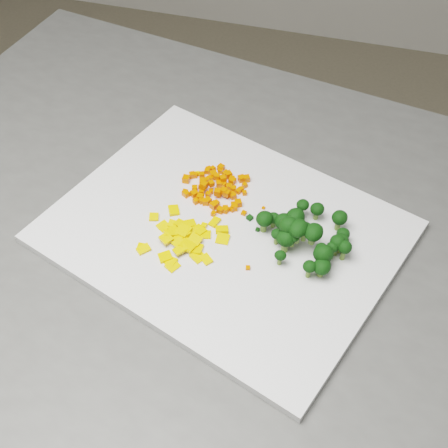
% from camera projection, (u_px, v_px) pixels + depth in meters
% --- Properties ---
extents(counter_block, '(1.23, 0.96, 0.90)m').
position_uv_depth(counter_block, '(221.00, 382.00, 1.20)').
color(counter_block, '#4B4B48').
rests_on(counter_block, ground).
extents(cutting_board, '(0.54, 0.48, 0.01)m').
position_uv_depth(cutting_board, '(224.00, 232.00, 0.86)').
color(cutting_board, silver).
rests_on(cutting_board, counter_block).
extents(carrot_pile, '(0.10, 0.10, 0.03)m').
position_uv_depth(carrot_pile, '(218.00, 184.00, 0.89)').
color(carrot_pile, '#E94C02').
rests_on(carrot_pile, cutting_board).
extents(pepper_pile, '(0.12, 0.12, 0.02)m').
position_uv_depth(pepper_pile, '(181.00, 237.00, 0.83)').
color(pepper_pile, '#FCB50D').
rests_on(pepper_pile, cutting_board).
extents(broccoli_pile, '(0.12, 0.12, 0.06)m').
position_uv_depth(broccoli_pile, '(305.00, 233.00, 0.81)').
color(broccoli_pile, black).
rests_on(broccoli_pile, cutting_board).
extents(carrot_cube_0, '(0.01, 0.01, 0.01)m').
position_uv_depth(carrot_cube_0, '(231.00, 195.00, 0.89)').
color(carrot_cube_0, '#E94C02').
rests_on(carrot_cube_0, carrot_pile).
extents(carrot_cube_1, '(0.01, 0.01, 0.01)m').
position_uv_depth(carrot_cube_1, '(186.00, 179.00, 0.91)').
color(carrot_cube_1, '#E94C02').
rests_on(carrot_cube_1, carrot_pile).
extents(carrot_cube_2, '(0.01, 0.01, 0.01)m').
position_uv_depth(carrot_cube_2, '(227.00, 193.00, 0.88)').
color(carrot_cube_2, '#E94C02').
rests_on(carrot_cube_2, carrot_pile).
extents(carrot_cube_3, '(0.01, 0.01, 0.01)m').
position_uv_depth(carrot_cube_3, '(186.00, 194.00, 0.89)').
color(carrot_cube_3, '#E94C02').
rests_on(carrot_cube_3, carrot_pile).
extents(carrot_cube_4, '(0.01, 0.01, 0.01)m').
position_uv_depth(carrot_cube_4, '(233.00, 205.00, 0.88)').
color(carrot_cube_4, '#E94C02').
rests_on(carrot_cube_4, carrot_pile).
extents(carrot_cube_5, '(0.01, 0.01, 0.01)m').
position_uv_depth(carrot_cube_5, '(246.00, 178.00, 0.91)').
color(carrot_cube_5, '#E94C02').
rests_on(carrot_cube_5, carrot_pile).
extents(carrot_cube_6, '(0.01, 0.01, 0.01)m').
position_uv_depth(carrot_cube_6, '(216.00, 203.00, 0.88)').
color(carrot_cube_6, '#E94C02').
rests_on(carrot_cube_6, carrot_pile).
extents(carrot_cube_7, '(0.01, 0.01, 0.01)m').
position_uv_depth(carrot_cube_7, '(204.00, 185.00, 0.89)').
color(carrot_cube_7, '#E94C02').
rests_on(carrot_cube_7, carrot_pile).
extents(carrot_cube_8, '(0.01, 0.01, 0.01)m').
position_uv_depth(carrot_cube_8, '(233.00, 196.00, 0.89)').
color(carrot_cube_8, '#E94C02').
rests_on(carrot_cube_8, carrot_pile).
extents(carrot_cube_9, '(0.01, 0.01, 0.01)m').
position_uv_depth(carrot_cube_9, '(232.00, 179.00, 0.91)').
color(carrot_cube_9, '#E94C02').
rests_on(carrot_cube_9, carrot_pile).
extents(carrot_cube_10, '(0.01, 0.01, 0.01)m').
position_uv_depth(carrot_cube_10, '(211.00, 184.00, 0.89)').
color(carrot_cube_10, '#E94C02').
rests_on(carrot_cube_10, carrot_pile).
extents(carrot_cube_11, '(0.01, 0.01, 0.01)m').
position_uv_depth(carrot_cube_11, '(238.00, 191.00, 0.89)').
color(carrot_cube_11, '#E94C02').
rests_on(carrot_cube_11, carrot_pile).
extents(carrot_cube_12, '(0.01, 0.01, 0.01)m').
position_uv_depth(carrot_cube_12, '(228.00, 175.00, 0.91)').
color(carrot_cube_12, '#E94C02').
rests_on(carrot_cube_12, carrot_pile).
extents(carrot_cube_13, '(0.01, 0.01, 0.01)m').
position_uv_depth(carrot_cube_13, '(196.00, 201.00, 0.88)').
color(carrot_cube_13, '#E94C02').
rests_on(carrot_cube_13, carrot_pile).
extents(carrot_cube_14, '(0.01, 0.01, 0.01)m').
position_uv_depth(carrot_cube_14, '(241.00, 189.00, 0.90)').
color(carrot_cube_14, '#E94C02').
rests_on(carrot_cube_14, carrot_pile).
extents(carrot_cube_15, '(0.01, 0.01, 0.01)m').
position_uv_depth(carrot_cube_15, '(195.00, 175.00, 0.92)').
color(carrot_cube_15, '#E94C02').
rests_on(carrot_cube_15, carrot_pile).
extents(carrot_cube_16, '(0.01, 0.01, 0.01)m').
position_uv_depth(carrot_cube_16, '(245.00, 193.00, 0.89)').
color(carrot_cube_16, '#E94C02').
rests_on(carrot_cube_16, carrot_pile).
extents(carrot_cube_17, '(0.01, 0.01, 0.01)m').
position_uv_depth(carrot_cube_17, '(207.00, 171.00, 0.92)').
color(carrot_cube_17, '#E94C02').
rests_on(carrot_cube_17, carrot_pile).
extents(carrot_cube_18, '(0.01, 0.01, 0.01)m').
position_uv_depth(carrot_cube_18, '(202.00, 192.00, 0.89)').
color(carrot_cube_18, '#E94C02').
rests_on(carrot_cube_18, carrot_pile).
extents(carrot_cube_19, '(0.01, 0.01, 0.01)m').
position_uv_depth(carrot_cube_19, '(234.00, 207.00, 0.87)').
color(carrot_cube_19, '#E94C02').
rests_on(carrot_cube_19, carrot_pile).
extents(carrot_cube_20, '(0.01, 0.01, 0.01)m').
position_uv_depth(carrot_cube_20, '(223.00, 185.00, 0.90)').
color(carrot_cube_20, '#E94C02').
rests_on(carrot_cube_20, carrot_pile).
extents(carrot_cube_21, '(0.01, 0.01, 0.01)m').
position_uv_depth(carrot_cube_21, '(221.00, 171.00, 0.92)').
color(carrot_cube_21, '#E94C02').
rests_on(carrot_cube_21, carrot_pile).
extents(carrot_cube_22, '(0.01, 0.01, 0.01)m').
position_uv_depth(carrot_cube_22, '(213.00, 175.00, 0.91)').
color(carrot_cube_22, '#E94C02').
rests_on(carrot_cube_22, carrot_pile).
extents(carrot_cube_23, '(0.01, 0.01, 0.01)m').
position_uv_depth(carrot_cube_23, '(214.00, 214.00, 0.86)').
color(carrot_cube_23, '#E94C02').
rests_on(carrot_cube_23, carrot_pile).
extents(carrot_cube_24, '(0.01, 0.01, 0.01)m').
position_uv_depth(carrot_cube_24, '(218.00, 192.00, 0.88)').
color(carrot_cube_24, '#E94C02').
rests_on(carrot_cube_24, carrot_pile).
extents(carrot_cube_25, '(0.01, 0.01, 0.01)m').
position_uv_depth(carrot_cube_25, '(210.00, 178.00, 0.91)').
color(carrot_cube_25, '#E94C02').
rests_on(carrot_cube_25, carrot_pile).
extents(carrot_cube_26, '(0.01, 0.01, 0.01)m').
position_uv_depth(carrot_cube_26, '(217.00, 177.00, 0.90)').
color(carrot_cube_26, '#E94C02').
rests_on(carrot_cube_26, carrot_pile).
extents(carrot_cube_27, '(0.01, 0.01, 0.01)m').
position_uv_depth(carrot_cube_27, '(238.00, 203.00, 0.88)').
color(carrot_cube_27, '#E94C02').
rests_on(carrot_cube_27, carrot_pile).
extents(carrot_cube_28, '(0.01, 0.01, 0.01)m').
position_uv_depth(carrot_cube_28, '(220.00, 169.00, 0.92)').
color(carrot_cube_28, '#E94C02').
rests_on(carrot_cube_28, carrot_pile).
extents(carrot_cube_29, '(0.01, 0.01, 0.01)m').
position_uv_depth(carrot_cube_29, '(232.00, 181.00, 0.91)').
color(carrot_cube_29, '#E94C02').
rests_on(carrot_cube_29, carrot_pile).
extents(carrot_cube_30, '(0.01, 0.01, 0.01)m').
position_uv_depth(carrot_cube_30, '(202.00, 175.00, 0.92)').
color(carrot_cube_30, '#E94C02').
rests_on(carrot_cube_30, carrot_pile).
extents(carrot_cube_31, '(0.01, 0.01, 0.01)m').
position_uv_depth(carrot_cube_31, '(202.00, 201.00, 0.88)').
color(carrot_cube_31, '#E94C02').
rests_on(carrot_cube_31, carrot_pile).
extents(carrot_cube_32, '(0.01, 0.01, 0.01)m').
position_uv_depth(carrot_cube_32, '(219.00, 184.00, 0.90)').
color(carrot_cube_32, '#E94C02').
rests_on(carrot_cube_32, carrot_pile).
extents(carrot_cube_33, '(0.01, 0.01, 0.01)m').
position_uv_depth(carrot_cube_33, '(220.00, 210.00, 0.87)').
color(carrot_cube_33, '#E94C02').
rests_on(carrot_cube_33, carrot_pile).
extents(carrot_cube_34, '(0.01, 0.01, 0.01)m').
position_uv_depth(carrot_cube_34, '(211.00, 178.00, 0.91)').
color(carrot_cube_34, '#E94C02').
rests_on(carrot_cube_34, carrot_pile).
extents(carrot_cube_35, '(0.01, 0.01, 0.01)m').
position_uv_depth(carrot_cube_35, '(214.00, 205.00, 0.87)').
color(carrot_cube_35, '#E94C02').
rests_on(carrot_cube_35, carrot_pile).
extents(carrot_cube_36, '(0.01, 0.01, 0.01)m').
position_uv_depth(carrot_cube_36, '(185.00, 193.00, 0.89)').
color(carrot_cube_36, '#E94C02').
rests_on(carrot_cube_36, carrot_pile).
extents(carrot_cube_37, '(0.01, 0.01, 0.01)m').
position_uv_depth(carrot_cube_37, '(213.00, 176.00, 0.91)').
color(carrot_cube_37, '#E94C02').
rests_on(carrot_cube_37, carrot_pile).
extents(carrot_cube_38, '(0.01, 0.01, 0.01)m').
position_uv_depth(carrot_cube_38, '(211.00, 191.00, 0.89)').
color(carrot_cube_38, '#E94C02').
rests_on(carrot_cube_38, carrot_pile).
extents(carrot_cube_39, '(0.01, 0.01, 0.01)m').
position_uv_depth(carrot_cube_39, '(205.00, 202.00, 0.88)').
color(carrot_cube_39, '#E94C02').
rests_on(carrot_cube_39, carrot_pile).
extents(carrot_cube_40, '(0.01, 0.01, 0.01)m').
position_uv_depth(carrot_cube_40, '(229.00, 187.00, 0.90)').
color(carrot_cube_40, '#E94C02').
rests_on(carrot_cube_40, carrot_pile).
extents(carrot_cube_41, '(0.01, 0.01, 0.01)m').
position_uv_depth(carrot_cube_41, '(225.00, 210.00, 0.87)').
color(carrot_cube_41, '#E94C02').
rests_on(carrot_cube_41, carrot_pile).
extents(carrot_cube_42, '(0.01, 0.01, 0.01)m').
position_uv_depth(carrot_cube_42, '(195.00, 189.00, 0.90)').
color(carrot_cube_42, '#E94C02').
rests_on(carrot_cube_42, carrot_pile).
extents(carrot_cube_43, '(0.01, 0.01, 0.01)m').
position_uv_depth(carrot_cube_43, '(208.00, 194.00, 0.89)').
color(carrot_cube_43, '#E94C02').
rests_on(carrot_cube_43, carrot_pile).
extents(carrot_cube_44, '(0.01, 0.01, 0.01)m').
position_uv_depth(carrot_cube_44, '(233.00, 189.00, 0.90)').
color(carrot_cube_44, '#E94C02').
rests_on(carrot_cube_44, carrot_pile).
extents(carrot_cube_45, '(0.01, 0.01, 0.01)m').
position_uv_depth(carrot_cube_45, '(241.00, 179.00, 0.91)').
color(carrot_cube_45, '#E94C02').
rests_on(carrot_cube_45, carrot_pile).
extents(carrot_cube_46, '(0.01, 0.01, 0.01)m').
position_uv_depth(carrot_cube_46, '(232.00, 209.00, 0.87)').
color(carrot_cube_46, '#E94C02').
rests_on(carrot_cube_46, carrot_pile).
extents(carrot_cube_47, '(0.01, 0.01, 0.01)m').
position_uv_depth(carrot_cube_47, '(245.00, 185.00, 0.90)').
color(carrot_cube_47, '#E94C02').
rests_on(carrot_cube_47, carrot_pile).
extents(carrot_cube_48, '(0.01, 0.01, 0.01)m').
position_uv_depth(carrot_cube_48, '(203.00, 185.00, 0.89)').
color(carrot_cube_48, '#E94C02').
rests_on(carrot_cube_48, carrot_pile).
extents(carrot_cube_49, '(0.01, 0.01, 0.01)m').
position_uv_depth(carrot_cube_49, '(194.00, 194.00, 0.89)').
color(carrot_cube_49, '#E94C02').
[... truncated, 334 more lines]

